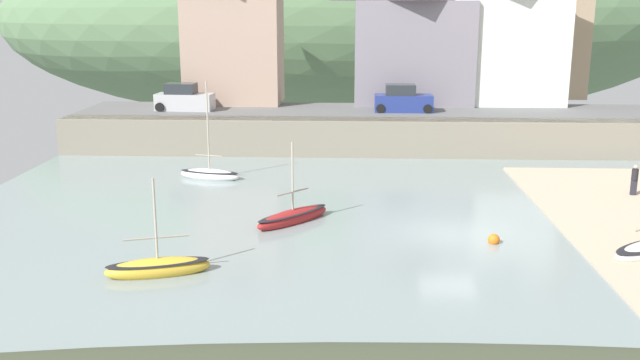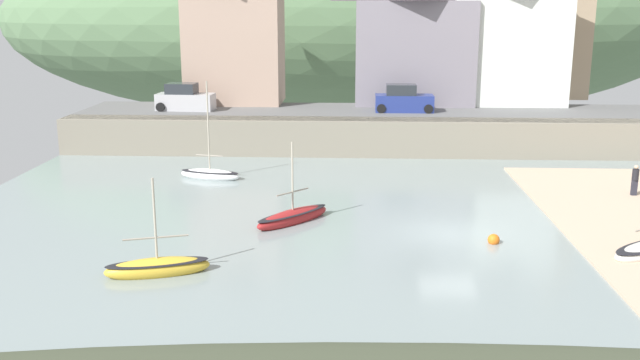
% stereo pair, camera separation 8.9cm
% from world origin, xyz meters
% --- Properties ---
extents(ground, '(48.00, 41.00, 0.61)m').
position_xyz_m(ground, '(1.40, -9.56, 0.16)').
color(ground, gray).
extents(quay_seawall, '(48.00, 9.40, 2.40)m').
position_xyz_m(quay_seawall, '(0.00, 17.50, 1.36)').
color(quay_seawall, gray).
rests_on(quay_seawall, ground).
extents(hillside_backdrop, '(80.00, 44.00, 23.05)m').
position_xyz_m(hillside_backdrop, '(-5.60, 55.20, 8.07)').
color(hillside_backdrop, '#567650').
rests_on(hillside_backdrop, ground).
extents(waterfront_building_left, '(7.51, 5.72, 11.37)m').
position_xyz_m(waterfront_building_left, '(-13.48, 25.20, 8.17)').
color(waterfront_building_left, tan).
rests_on(waterfront_building_left, ground).
extents(waterfront_building_centre, '(9.18, 5.33, 9.99)m').
position_xyz_m(waterfront_building_centre, '(0.28, 25.20, 7.48)').
color(waterfront_building_centre, gray).
rests_on(waterfront_building_centre, ground).
extents(waterfront_building_right, '(8.98, 4.63, 10.37)m').
position_xyz_m(waterfront_building_right, '(7.27, 25.20, 7.66)').
color(waterfront_building_right, silver).
rests_on(waterfront_building_right, ground).
extents(church_with_spire, '(3.00, 3.00, 15.15)m').
position_xyz_m(church_with_spire, '(13.14, 29.20, 10.19)').
color(church_with_spire, tan).
rests_on(church_with_spire, ground).
extents(sailboat_far_left, '(3.78, 1.84, 5.81)m').
position_xyz_m(sailboat_far_left, '(-12.57, 9.75, 0.27)').
color(sailboat_far_left, white).
rests_on(sailboat_far_left, ground).
extents(sailboat_blue_trim, '(3.58, 3.83, 3.96)m').
position_xyz_m(sailboat_blue_trim, '(-7.03, 1.41, 0.26)').
color(sailboat_blue_trim, maroon).
rests_on(sailboat_blue_trim, ground).
extents(dinghy_open_wooden, '(4.01, 2.15, 3.89)m').
position_xyz_m(dinghy_open_wooden, '(-11.51, -5.36, 0.27)').
color(dinghy_open_wooden, gold).
rests_on(dinghy_open_wooden, ground).
extents(parked_car_near_slipway, '(4.21, 1.98, 1.95)m').
position_xyz_m(parked_car_near_slipway, '(-16.50, 20.70, 3.20)').
color(parked_car_near_slipway, '#B3B3B7').
rests_on(parked_car_near_slipway, ground).
extents(parked_car_by_wall, '(4.11, 1.82, 1.95)m').
position_xyz_m(parked_car_by_wall, '(-0.73, 20.70, 3.20)').
color(parked_car_by_wall, navy).
rests_on(parked_car_by_wall, ground).
extents(person_on_slipway, '(0.34, 0.34, 1.62)m').
position_xyz_m(person_on_slipway, '(10.44, 6.73, 0.98)').
color(person_on_slipway, '#282833').
rests_on(person_on_slipway, ground).
extents(mooring_buoy, '(0.50, 0.50, 0.50)m').
position_xyz_m(mooring_buoy, '(1.69, -1.17, 0.15)').
color(mooring_buoy, orange).
rests_on(mooring_buoy, ground).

